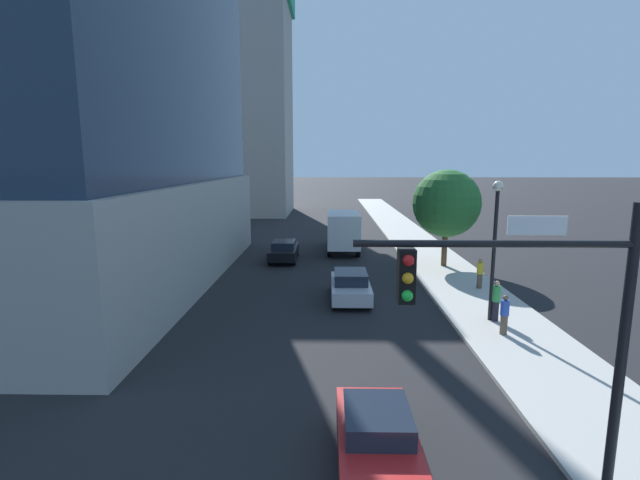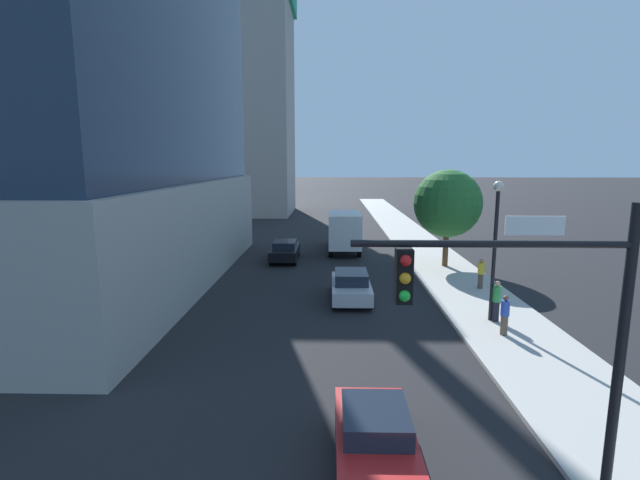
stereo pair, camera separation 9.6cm
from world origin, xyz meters
TOP-DOWN VIEW (x-y plane):
  - sidewalk at (8.36, 20.00)m, footprint 4.26×120.00m
  - construction_building at (-11.35, 57.87)m, footprint 17.98×23.55m
  - traffic_light_pole at (4.78, 4.16)m, footprint 5.36×0.48m
  - street_lamp at (7.94, 14.92)m, footprint 0.44×0.44m
  - street_tree at (8.53, 25.47)m, footprint 4.38×4.38m
  - car_black at (-2.27, 27.55)m, footprint 1.85×4.52m
  - car_red at (2.02, 5.10)m, footprint 1.79×4.32m
  - car_silver at (2.02, 18.23)m, footprint 1.93×4.39m
  - box_truck at (2.02, 31.06)m, footprint 2.41×6.90m
  - pedestrian_yellow_shirt at (9.11, 19.99)m, footprint 0.34×0.34m
  - pedestrian_blue_shirt at (7.89, 13.21)m, footprint 0.34×0.34m
  - pedestrian_green_shirt at (8.12, 14.79)m, footprint 0.34×0.34m

SIDE VIEW (x-z plane):
  - sidewalk at x=8.36m, z-range 0.00..0.15m
  - car_red at x=2.02m, z-range 0.00..1.43m
  - car_black at x=-2.27m, z-range 0.02..1.43m
  - car_silver at x=2.02m, z-range -0.01..1.48m
  - pedestrian_blue_shirt at x=7.89m, z-range 0.16..1.77m
  - pedestrian_yellow_shirt at x=9.11m, z-range 0.16..1.80m
  - pedestrian_green_shirt at x=8.12m, z-range 0.17..1.95m
  - box_truck at x=2.02m, z-range 0.20..3.31m
  - street_lamp at x=7.94m, z-range 1.06..7.08m
  - traffic_light_pole at x=4.78m, z-range 1.16..7.24m
  - street_tree at x=8.53m, z-range 1.11..7.42m
  - construction_building at x=-11.35m, z-range -3.54..36.05m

